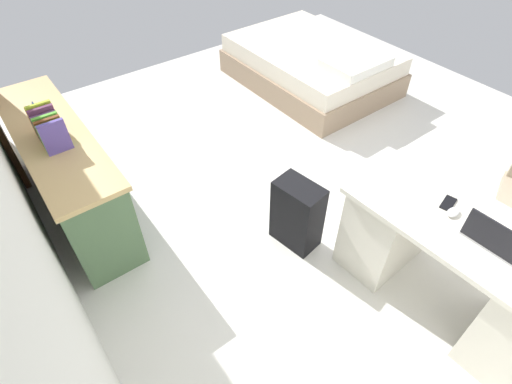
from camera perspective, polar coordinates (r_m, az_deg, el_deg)
The scene contains 10 objects.
ground_plane at distance 3.75m, azimuth 7.61°, elevation 1.70°, with size 5.90×5.90×0.00m, color silver.
desk at distance 2.88m, azimuth 26.19°, elevation -9.34°, with size 1.47×0.73×0.75m.
credenza at distance 3.54m, azimuth -25.37°, elevation 2.56°, with size 1.80×0.48×0.79m.
bed at distance 5.12m, azimuth 7.94°, elevation 17.52°, with size 1.91×1.42×0.58m.
suitcase_black at distance 3.03m, azimuth 5.89°, elevation -3.21°, with size 0.36×0.22×0.58m, color black.
laptop at distance 2.56m, azimuth 30.93°, elevation -5.68°, with size 0.32×0.24×0.21m.
computer_mouse at distance 2.65m, azimuth 26.36°, elevation -2.61°, with size 0.06×0.10×0.03m, color white.
cell_phone_by_mouse at distance 2.71m, azimuth 25.78°, elevation -1.45°, with size 0.07×0.14×0.01m, color black.
book_row at distance 3.15m, azimuth -27.42°, elevation 8.08°, with size 0.35×0.17×0.24m.
figurine_small at distance 3.57m, azimuth -29.10°, elevation 10.56°, with size 0.08×0.08×0.11m, color #4C7FBF.
Camera 1 is at (-1.90, 2.04, 2.50)m, focal length 27.99 mm.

